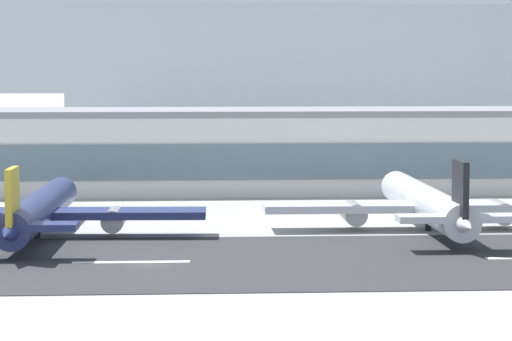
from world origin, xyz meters
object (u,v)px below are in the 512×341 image
(airliner_black_tail_gate_1, at_px, (428,205))
(airliner_gold_tail_gate_0, at_px, (37,212))
(distant_hotel_block, at_px, (296,78))
(terminal_building, at_px, (223,150))

(airliner_black_tail_gate_1, bearing_deg, airliner_gold_tail_gate_0, 94.44)
(distant_hotel_block, xyz_separation_m, airliner_gold_tail_gate_0, (-44.37, -146.24, -13.57))
(terminal_building, relative_size, distant_hotel_block, 1.53)
(airliner_black_tail_gate_1, bearing_deg, terminal_building, 25.25)
(terminal_building, relative_size, airliner_gold_tail_gate_0, 3.48)
(airliner_gold_tail_gate_0, height_order, airliner_black_tail_gate_1, airliner_black_tail_gate_1)
(terminal_building, bearing_deg, distant_hotel_block, 77.55)
(terminal_building, height_order, airliner_black_tail_gate_1, terminal_building)
(terminal_building, bearing_deg, airliner_gold_tail_gate_0, -114.25)
(airliner_gold_tail_gate_0, xyz_separation_m, airliner_black_tail_gate_1, (46.73, 3.54, 0.09))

